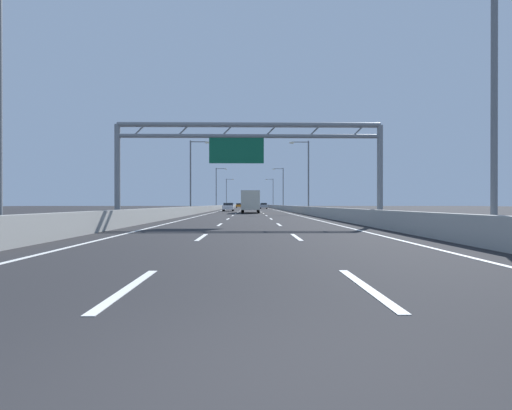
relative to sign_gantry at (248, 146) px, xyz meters
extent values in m
plane|color=#262628|center=(0.10, 77.89, -4.86)|extent=(260.00, 260.00, 0.00)
cube|color=white|center=(-1.70, -18.61, -4.85)|extent=(0.16, 3.00, 0.01)
cube|color=white|center=(-1.70, -9.61, -4.85)|extent=(0.16, 3.00, 0.01)
cube|color=white|center=(-1.70, -0.61, -4.85)|extent=(0.16, 3.00, 0.01)
cube|color=white|center=(-1.70, 8.39, -4.85)|extent=(0.16, 3.00, 0.01)
cube|color=white|center=(-1.70, 17.39, -4.85)|extent=(0.16, 3.00, 0.01)
cube|color=white|center=(-1.70, 26.39, -4.85)|extent=(0.16, 3.00, 0.01)
cube|color=white|center=(-1.70, 35.39, -4.85)|extent=(0.16, 3.00, 0.01)
cube|color=white|center=(-1.70, 44.39, -4.85)|extent=(0.16, 3.00, 0.01)
cube|color=white|center=(-1.70, 53.39, -4.85)|extent=(0.16, 3.00, 0.01)
cube|color=white|center=(-1.70, 62.39, -4.85)|extent=(0.16, 3.00, 0.01)
cube|color=white|center=(-1.70, 71.39, -4.85)|extent=(0.16, 3.00, 0.01)
cube|color=white|center=(-1.70, 80.39, -4.85)|extent=(0.16, 3.00, 0.01)
cube|color=white|center=(-1.70, 89.39, -4.85)|extent=(0.16, 3.00, 0.01)
cube|color=white|center=(-1.70, 98.39, -4.85)|extent=(0.16, 3.00, 0.01)
cube|color=white|center=(-1.70, 107.39, -4.85)|extent=(0.16, 3.00, 0.01)
cube|color=white|center=(-1.70, 116.39, -4.85)|extent=(0.16, 3.00, 0.01)
cube|color=white|center=(-1.70, 125.39, -4.85)|extent=(0.16, 3.00, 0.01)
cube|color=white|center=(-1.70, 134.39, -4.85)|extent=(0.16, 3.00, 0.01)
cube|color=white|center=(1.90, -18.61, -4.85)|extent=(0.16, 3.00, 0.01)
cube|color=white|center=(1.90, -9.61, -4.85)|extent=(0.16, 3.00, 0.01)
cube|color=white|center=(1.90, -0.61, -4.85)|extent=(0.16, 3.00, 0.01)
cube|color=white|center=(1.90, 8.39, -4.85)|extent=(0.16, 3.00, 0.01)
cube|color=white|center=(1.90, 17.39, -4.85)|extent=(0.16, 3.00, 0.01)
cube|color=white|center=(1.90, 26.39, -4.85)|extent=(0.16, 3.00, 0.01)
cube|color=white|center=(1.90, 35.39, -4.85)|extent=(0.16, 3.00, 0.01)
cube|color=white|center=(1.90, 44.39, -4.85)|extent=(0.16, 3.00, 0.01)
cube|color=white|center=(1.90, 53.39, -4.85)|extent=(0.16, 3.00, 0.01)
cube|color=white|center=(1.90, 62.39, -4.85)|extent=(0.16, 3.00, 0.01)
cube|color=white|center=(1.90, 71.39, -4.85)|extent=(0.16, 3.00, 0.01)
cube|color=white|center=(1.90, 80.39, -4.85)|extent=(0.16, 3.00, 0.01)
cube|color=white|center=(1.90, 89.39, -4.85)|extent=(0.16, 3.00, 0.01)
cube|color=white|center=(1.90, 98.39, -4.85)|extent=(0.16, 3.00, 0.01)
cube|color=white|center=(1.90, 107.39, -4.85)|extent=(0.16, 3.00, 0.01)
cube|color=white|center=(1.90, 116.39, -4.85)|extent=(0.16, 3.00, 0.01)
cube|color=white|center=(1.90, 125.39, -4.85)|extent=(0.16, 3.00, 0.01)
cube|color=white|center=(1.90, 134.39, -4.85)|extent=(0.16, 3.00, 0.01)
cube|color=white|center=(-5.15, 65.89, -4.85)|extent=(0.16, 176.00, 0.01)
cube|color=white|center=(5.35, 65.89, -4.85)|extent=(0.16, 176.00, 0.01)
cube|color=#9E9E99|center=(-6.80, 87.89, -4.38)|extent=(0.45, 220.00, 0.95)
cube|color=#9E9E99|center=(7.00, 87.89, -4.38)|extent=(0.45, 220.00, 0.95)
cylinder|color=gray|center=(-8.09, 0.00, -1.76)|extent=(0.36, 0.36, 6.20)
cylinder|color=gray|center=(8.29, 0.00, -1.76)|extent=(0.36, 0.36, 6.20)
cylinder|color=gray|center=(0.10, 0.00, 1.34)|extent=(16.38, 0.32, 0.32)
cylinder|color=gray|center=(0.10, 0.00, 0.64)|extent=(16.38, 0.26, 0.26)
cylinder|color=gray|center=(-6.72, 0.00, 0.99)|extent=(0.74, 0.10, 0.74)
cylinder|color=gray|center=(-3.99, 0.00, 0.99)|extent=(0.74, 0.10, 0.74)
cylinder|color=gray|center=(-1.26, 0.00, 0.99)|extent=(0.74, 0.10, 0.74)
cylinder|color=gray|center=(1.47, 0.00, 0.99)|extent=(0.74, 0.10, 0.74)
cylinder|color=gray|center=(4.20, 0.00, 0.99)|extent=(0.74, 0.10, 0.74)
cylinder|color=gray|center=(6.93, 0.00, 0.99)|extent=(0.74, 0.10, 0.74)
cube|color=#0F5B3D|center=(-0.70, 0.00, -0.26)|extent=(3.40, 0.12, 1.60)
cylinder|color=slate|center=(7.80, -12.32, -0.11)|extent=(0.20, 0.20, 9.50)
cylinder|color=slate|center=(-7.60, 26.84, -0.11)|extent=(0.20, 0.20, 9.50)
cylinder|color=slate|center=(-6.50, 26.84, 4.49)|extent=(2.20, 0.12, 0.12)
cube|color=#F2EAC6|center=(-5.40, 26.84, 4.39)|extent=(0.56, 0.28, 0.20)
cylinder|color=slate|center=(7.80, 26.84, -0.11)|extent=(0.20, 0.20, 9.50)
cylinder|color=slate|center=(6.70, 26.84, 4.49)|extent=(2.20, 0.12, 0.12)
cube|color=#F2EAC6|center=(5.60, 26.84, 4.39)|extent=(0.56, 0.28, 0.20)
cylinder|color=slate|center=(-7.60, 66.01, -0.11)|extent=(0.20, 0.20, 9.50)
cylinder|color=slate|center=(-6.50, 66.01, 4.49)|extent=(2.20, 0.12, 0.12)
cube|color=#F2EAC6|center=(-5.40, 66.01, 4.39)|extent=(0.56, 0.28, 0.20)
cylinder|color=slate|center=(7.80, 66.01, -0.11)|extent=(0.20, 0.20, 9.50)
cylinder|color=slate|center=(6.70, 66.01, 4.49)|extent=(2.20, 0.12, 0.12)
cube|color=#F2EAC6|center=(5.60, 66.01, 4.39)|extent=(0.56, 0.28, 0.20)
cylinder|color=slate|center=(-7.60, 105.18, -0.11)|extent=(0.20, 0.20, 9.50)
cylinder|color=slate|center=(-6.50, 105.18, 4.49)|extent=(2.20, 0.12, 0.12)
cube|color=#F2EAC6|center=(-5.40, 105.18, 4.39)|extent=(0.56, 0.28, 0.20)
cylinder|color=slate|center=(7.80, 105.18, -0.11)|extent=(0.20, 0.20, 9.50)
cylinder|color=slate|center=(6.70, 105.18, 4.49)|extent=(2.20, 0.12, 0.12)
cube|color=#F2EAC6|center=(5.60, 105.18, 4.39)|extent=(0.56, 0.28, 0.20)
cube|color=silver|center=(-3.56, 43.10, -4.19)|extent=(1.82, 4.36, 0.69)
cube|color=black|center=(-3.56, 43.20, -3.64)|extent=(1.60, 1.87, 0.42)
cylinder|color=black|center=(-4.36, 44.73, -4.54)|extent=(0.22, 0.64, 0.64)
cylinder|color=black|center=(-2.76, 44.73, -4.54)|extent=(0.22, 0.64, 0.64)
cylinder|color=black|center=(-4.36, 41.47, -4.54)|extent=(0.22, 0.64, 0.64)
cylinder|color=black|center=(-2.76, 41.47, -4.54)|extent=(0.22, 0.64, 0.64)
cube|color=#A8ADB2|center=(3.65, 75.91, -4.18)|extent=(1.78, 4.34, 0.72)
cube|color=black|center=(3.65, 76.10, -3.60)|extent=(1.57, 1.94, 0.44)
cylinder|color=black|center=(2.87, 77.53, -4.54)|extent=(0.22, 0.64, 0.64)
cylinder|color=black|center=(4.43, 77.53, -4.54)|extent=(0.22, 0.64, 0.64)
cylinder|color=black|center=(2.87, 74.29, -4.54)|extent=(0.22, 0.64, 0.64)
cylinder|color=black|center=(4.43, 74.29, -4.54)|extent=(0.22, 0.64, 0.64)
cube|color=#2347AD|center=(0.31, 89.66, -4.19)|extent=(1.74, 4.36, 0.69)
cube|color=black|center=(0.31, 89.04, -3.61)|extent=(1.53, 1.94, 0.49)
cylinder|color=black|center=(-0.46, 91.29, -4.54)|extent=(0.22, 0.64, 0.64)
cylinder|color=black|center=(1.07, 91.29, -4.54)|extent=(0.22, 0.64, 0.64)
cylinder|color=black|center=(-0.46, 88.03, -4.54)|extent=(0.22, 0.64, 0.64)
cylinder|color=black|center=(1.07, 88.03, -4.54)|extent=(0.22, 0.64, 0.64)
cube|color=orange|center=(-3.36, 101.23, -4.20)|extent=(1.79, 4.22, 0.67)
cube|color=black|center=(-3.36, 100.75, -3.65)|extent=(1.58, 2.00, 0.45)
cylinder|color=black|center=(-4.14, 102.79, -4.54)|extent=(0.22, 0.64, 0.64)
cylinder|color=black|center=(-2.57, 102.79, -4.54)|extent=(0.22, 0.64, 0.64)
cylinder|color=black|center=(-4.14, 99.67, -4.54)|extent=(0.22, 0.64, 0.64)
cylinder|color=black|center=(-2.57, 99.67, -4.54)|extent=(0.22, 0.64, 0.64)
cube|color=red|center=(0.31, 101.24, -4.18)|extent=(1.87, 4.43, 0.72)
cube|color=black|center=(0.31, 101.33, -3.57)|extent=(1.64, 1.81, 0.51)
cylinder|color=black|center=(-0.51, 102.91, -4.54)|extent=(0.22, 0.64, 0.64)
cylinder|color=black|center=(1.13, 102.91, -4.54)|extent=(0.22, 0.64, 0.64)
cylinder|color=black|center=(-0.51, 99.58, -4.54)|extent=(0.22, 0.64, 0.64)
cylinder|color=black|center=(1.13, 99.58, -4.54)|extent=(0.22, 0.64, 0.64)
cube|color=silver|center=(0.21, 33.76, -3.40)|extent=(2.46, 2.42, 1.95)
cube|color=beige|center=(0.21, 29.34, -3.11)|extent=(2.46, 6.03, 2.54)
cylinder|color=black|center=(-0.88, 34.08, -4.38)|extent=(0.28, 0.96, 0.96)
cylinder|color=black|center=(1.30, 34.08, -4.38)|extent=(0.28, 0.96, 0.96)
cylinder|color=black|center=(-0.88, 27.72, -4.38)|extent=(0.28, 0.96, 0.96)
cylinder|color=black|center=(1.30, 27.72, -4.38)|extent=(0.28, 0.96, 0.96)
camera|label=1|loc=(0.13, -24.58, -3.58)|focal=27.68mm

